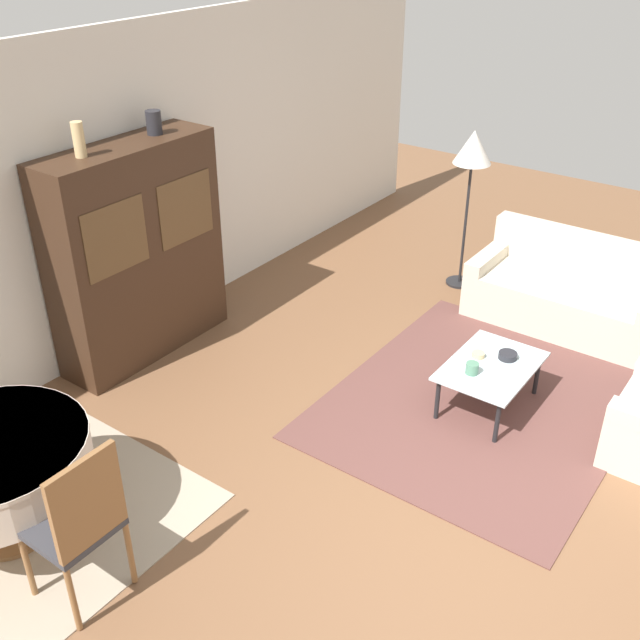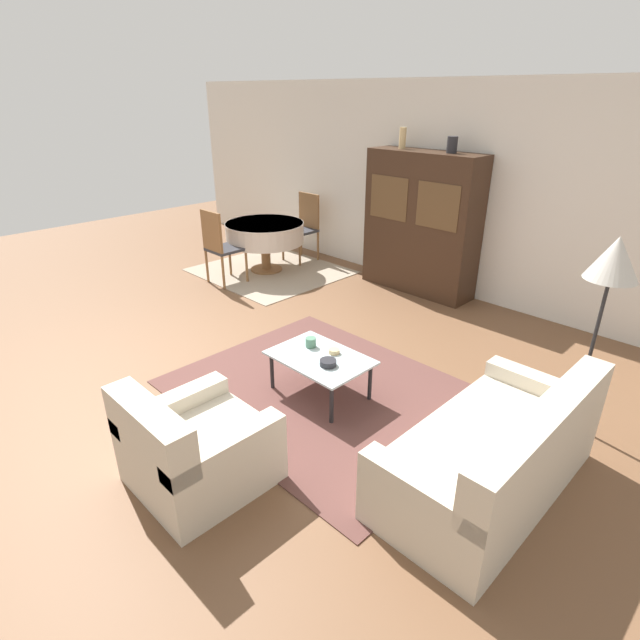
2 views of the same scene
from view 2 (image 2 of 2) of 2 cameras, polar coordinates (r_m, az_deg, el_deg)
name	(u,v)px [view 2 (image 2 of 2)]	position (r m, az deg, el deg)	size (l,w,h in m)	color
ground_plane	(203,366)	(5.22, -13.27, -5.16)	(14.00, 14.00, 0.00)	brown
wall_back	(421,187)	(7.19, 11.43, 14.72)	(10.00, 0.06, 2.70)	silver
area_rug	(325,392)	(4.66, 0.62, -8.27)	(2.68, 2.16, 0.01)	brown
dining_rug	(271,271)	(7.79, -5.67, 5.60)	(2.05, 1.88, 0.01)	gray
couch	(495,456)	(3.69, 19.35, -14.47)	(0.86, 1.74, 0.81)	beige
armchair	(194,449)	(3.66, -14.18, -14.12)	(0.84, 0.87, 0.78)	beige
coffee_table	(320,360)	(4.46, 0.00, -4.63)	(0.88, 0.61, 0.38)	black
display_cabinet	(421,224)	(6.91, 11.47, 10.73)	(1.57, 0.48, 1.85)	#382316
dining_table	(265,233)	(7.66, -6.33, 9.87)	(1.18, 1.18, 0.74)	brown
dining_chair_near	(219,243)	(7.20, -11.43, 8.59)	(0.44, 0.44, 1.05)	brown
dining_chair_far	(304,223)	(8.18, -1.81, 10.98)	(0.44, 0.44, 1.05)	brown
floor_lamp	(612,268)	(4.18, 30.44, 5.14)	(0.37, 0.37, 1.62)	black
cup	(311,342)	(4.59, -1.06, -2.56)	(0.10, 0.10, 0.09)	#4C7A60
bowl	(328,363)	(4.30, 0.92, -4.90)	(0.14, 0.14, 0.05)	#232328
bowl_small	(334,351)	(4.49, 1.62, -3.57)	(0.10, 0.10, 0.04)	tan
vase_tall	(403,138)	(6.96, 9.42, 19.84)	(0.09, 0.09, 0.26)	tan
vase_short	(452,145)	(6.56, 14.87, 18.79)	(0.13, 0.13, 0.19)	#232328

